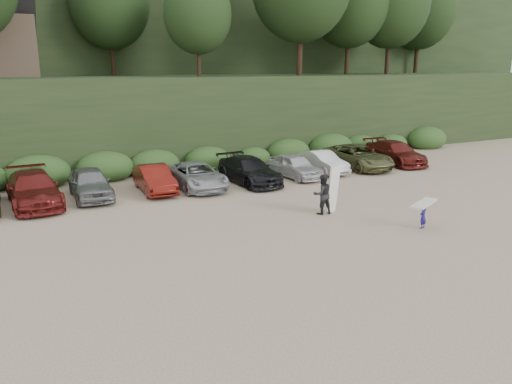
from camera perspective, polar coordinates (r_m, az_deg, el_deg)
ground at (r=20.56m, az=6.27°, el=-5.05°), size 120.00×120.00×0.00m
hillside_backdrop at (r=53.30m, az=-16.55°, el=18.53°), size 90.00×41.50×28.00m
parked_cars at (r=28.45m, az=-7.81°, el=1.95°), size 34.03×6.17×1.64m
child_surfer at (r=22.36m, az=18.60°, el=-2.04°), size 1.96×1.32×1.15m
adult_surfer at (r=23.42m, az=7.69°, el=-0.21°), size 1.40×0.81×2.24m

